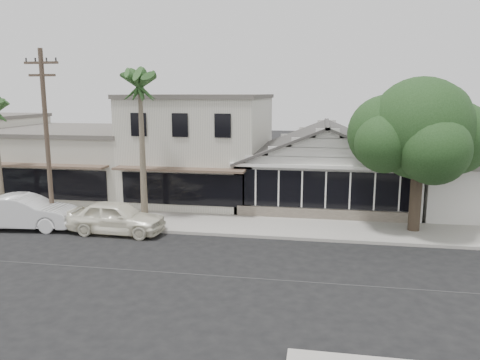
% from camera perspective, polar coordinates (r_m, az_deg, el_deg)
% --- Properties ---
extents(ground, '(140.00, 140.00, 0.00)m').
position_cam_1_polar(ground, '(18.35, -5.78, -11.38)').
color(ground, black).
rests_on(ground, ground).
extents(sidewalk_north, '(90.00, 3.50, 0.15)m').
position_cam_1_polar(sidewalk_north, '(27.23, -18.30, -4.36)').
color(sidewalk_north, '#9E9991').
rests_on(sidewalk_north, ground).
extents(corner_shop, '(10.40, 8.60, 5.10)m').
position_cam_1_polar(corner_shop, '(29.14, 10.43, 2.07)').
color(corner_shop, silver).
rests_on(corner_shop, ground).
extents(side_cottage, '(6.00, 6.00, 3.00)m').
position_cam_1_polar(side_cottage, '(29.61, 26.43, -0.94)').
color(side_cottage, silver).
rests_on(side_cottage, ground).
extents(row_building_near, '(8.00, 10.00, 6.50)m').
position_cam_1_polar(row_building_near, '(31.05, -4.50, 3.90)').
color(row_building_near, silver).
rests_on(row_building_near, ground).
extents(row_building_midnear, '(10.00, 10.00, 4.20)m').
position_cam_1_polar(row_building_midnear, '(34.55, -19.10, 2.11)').
color(row_building_midnear, '#B2B0A0').
rests_on(row_building_midnear, ground).
extents(utility_pole, '(1.80, 0.24, 9.00)m').
position_cam_1_polar(utility_pole, '(25.63, -22.52, 5.18)').
color(utility_pole, brown).
rests_on(utility_pole, ground).
extents(car_0, '(4.83, 2.06, 1.63)m').
position_cam_1_polar(car_0, '(23.85, -14.80, -4.42)').
color(car_0, white).
rests_on(car_0, ground).
extents(car_1, '(5.44, 2.42, 1.73)m').
position_cam_1_polar(car_1, '(26.28, -24.81, -3.56)').
color(car_1, white).
rests_on(car_1, ground).
extents(shade_tree, '(6.87, 6.21, 7.62)m').
position_cam_1_polar(shade_tree, '(24.20, 20.88, 5.56)').
color(shade_tree, '#47392B').
rests_on(shade_tree, ground).
extents(palm_east, '(3.07, 3.07, 8.44)m').
position_cam_1_polar(palm_east, '(24.81, -12.12, 11.26)').
color(palm_east, '#726651').
rests_on(palm_east, ground).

